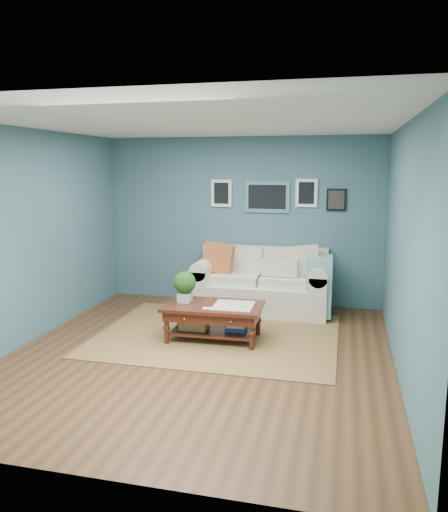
% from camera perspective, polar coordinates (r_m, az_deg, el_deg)
% --- Properties ---
extents(room_shell, '(5.00, 5.02, 2.70)m').
position_cam_1_polar(room_shell, '(5.80, -2.68, 1.63)').
color(room_shell, brown).
rests_on(room_shell, ground).
extents(area_rug, '(3.13, 2.51, 0.01)m').
position_cam_1_polar(area_rug, '(6.75, -0.72, -8.97)').
color(area_rug, brown).
rests_on(area_rug, ground).
extents(loveseat, '(2.10, 0.95, 1.08)m').
position_cam_1_polar(loveseat, '(7.77, 4.97, -3.14)').
color(loveseat, beige).
rests_on(loveseat, ground).
extents(coffee_table, '(1.28, 0.77, 0.88)m').
position_cam_1_polar(coffee_table, '(6.49, -1.77, -6.22)').
color(coffee_table, black).
rests_on(coffee_table, ground).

